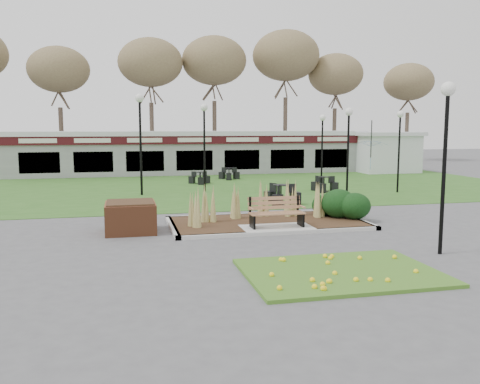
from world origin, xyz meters
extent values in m
plane|color=#515154|center=(0.00, 0.00, 0.00)|extent=(100.00, 100.00, 0.00)
cube|color=#2E5D1D|center=(0.00, 12.00, 0.01)|extent=(34.00, 16.00, 0.02)
cube|color=#437220|center=(0.00, -4.60, 0.04)|extent=(4.20, 3.00, 0.08)
cube|color=#352015|center=(0.00, 1.20, 0.06)|extent=(6.22, 3.22, 0.12)
cube|color=#B7B7B2|center=(0.00, -0.41, 0.06)|extent=(6.40, 0.18, 0.12)
cube|color=#B7B7B2|center=(0.00, 2.81, 0.06)|extent=(6.40, 0.18, 0.12)
cube|color=#B7B7B2|center=(-3.11, 1.20, 0.06)|extent=(0.18, 3.40, 0.12)
cube|color=#B7B7B2|center=(3.11, 1.20, 0.06)|extent=(0.18, 3.40, 0.12)
cube|color=#B7B7B2|center=(0.00, 0.15, 0.07)|extent=(2.20, 1.20, 0.13)
cone|color=#A19650|center=(-1.90, 1.60, 0.70)|extent=(0.36, 0.36, 1.15)
cone|color=#A19650|center=(-0.90, 2.00, 0.70)|extent=(0.36, 0.36, 1.15)
cone|color=#A19650|center=(0.20, 2.20, 0.70)|extent=(0.36, 0.36, 1.15)
cone|color=#A19650|center=(1.10, 2.00, 0.70)|extent=(0.36, 0.36, 1.15)
cone|color=#A19650|center=(1.90, 1.60, 0.70)|extent=(0.36, 0.36, 1.15)
cone|color=#A19650|center=(-2.40, 0.80, 0.70)|extent=(0.36, 0.36, 1.15)
ellipsoid|color=black|center=(2.60, 1.40, 0.59)|extent=(1.21, 1.10, 0.99)
ellipsoid|color=black|center=(3.00, 1.00, 0.54)|extent=(1.10, 1.00, 0.90)
ellipsoid|color=black|center=(2.90, 1.90, 0.53)|extent=(1.06, 0.96, 0.86)
ellipsoid|color=black|center=(2.30, 1.90, 0.48)|extent=(0.92, 0.84, 0.76)
cube|color=#936442|center=(0.00, 0.15, 0.56)|extent=(1.70, 0.57, 0.04)
cube|color=#936442|center=(0.00, 0.46, 0.84)|extent=(1.70, 0.13, 0.44)
cube|color=black|center=(-0.78, 0.15, 0.34)|extent=(0.06, 0.55, 0.42)
cube|color=black|center=(0.78, 0.15, 0.34)|extent=(0.06, 0.55, 0.42)
cube|color=black|center=(-0.78, 0.45, 0.81)|extent=(0.06, 0.06, 0.50)
cube|color=black|center=(0.78, 0.45, 0.81)|extent=(0.06, 0.06, 0.50)
cube|color=#936442|center=(-0.82, 0.13, 0.74)|extent=(0.05, 0.50, 0.04)
cube|color=#936442|center=(0.82, 0.13, 0.74)|extent=(0.05, 0.50, 0.04)
cube|color=brown|center=(-4.40, 1.00, 0.45)|extent=(1.50, 1.50, 0.90)
cube|color=#352015|center=(-4.40, 1.00, 0.92)|extent=(1.40, 1.40, 0.06)
cube|color=gray|center=(0.00, 20.00, 1.30)|extent=(24.00, 3.00, 2.60)
cube|color=#400D12|center=(0.00, 18.45, 2.35)|extent=(24.00, 0.18, 0.55)
cube|color=silver|center=(0.00, 20.00, 2.75)|extent=(24.60, 3.40, 0.30)
cube|color=silver|center=(0.00, 18.34, 2.35)|extent=(22.00, 0.02, 0.28)
cube|color=black|center=(0.00, 18.55, 1.00)|extent=(22.00, 0.10, 1.30)
cube|color=silver|center=(13.50, 18.00, 1.30)|extent=(4.00, 3.00, 2.60)
cube|color=silver|center=(13.50, 18.00, 2.70)|extent=(4.40, 3.40, 0.25)
cylinder|color=#47382B|center=(-9.00, 28.00, 2.59)|extent=(0.36, 0.36, 5.17)
ellipsoid|color=brown|center=(-9.00, 28.00, 8.39)|extent=(5.24, 5.24, 3.93)
cylinder|color=#47382B|center=(-3.00, 28.00, 2.59)|extent=(0.36, 0.36, 5.17)
ellipsoid|color=brown|center=(-3.00, 28.00, 8.39)|extent=(5.24, 5.24, 3.93)
cylinder|color=#47382B|center=(3.00, 28.00, 2.59)|extent=(0.36, 0.36, 5.17)
ellipsoid|color=brown|center=(3.00, 28.00, 8.39)|extent=(5.24, 5.24, 3.93)
cylinder|color=#47382B|center=(9.00, 28.00, 2.59)|extent=(0.36, 0.36, 5.17)
ellipsoid|color=brown|center=(9.00, 28.00, 8.39)|extent=(5.24, 5.24, 3.93)
cylinder|color=#47382B|center=(15.00, 28.00, 2.59)|extent=(0.36, 0.36, 5.17)
ellipsoid|color=brown|center=(15.00, 28.00, 8.39)|extent=(5.24, 5.24, 3.93)
cylinder|color=#47382B|center=(21.00, 28.00, 2.59)|extent=(0.36, 0.36, 5.17)
ellipsoid|color=brown|center=(21.00, 28.00, 8.39)|extent=(5.24, 5.24, 3.93)
cylinder|color=black|center=(3.20, -3.50, 1.98)|extent=(0.10, 0.10, 3.96)
sphere|color=white|center=(3.20, -3.50, 4.12)|extent=(0.36, 0.36, 0.36)
cylinder|color=black|center=(4.63, 5.13, 1.84)|extent=(0.09, 0.09, 3.67)
sphere|color=white|center=(4.63, 5.13, 3.82)|extent=(0.33, 0.33, 0.33)
cylinder|color=black|center=(-0.67, 10.07, 1.99)|extent=(0.10, 0.10, 3.97)
sphere|color=white|center=(-0.67, 10.07, 4.13)|extent=(0.36, 0.36, 0.36)
cylinder|color=black|center=(5.48, 10.08, 1.76)|extent=(0.09, 0.09, 3.52)
sphere|color=white|center=(5.48, 10.08, 3.66)|extent=(0.32, 0.32, 0.32)
cylinder|color=black|center=(8.47, 7.65, 1.83)|extent=(0.09, 0.09, 3.66)
sphere|color=white|center=(8.47, 7.65, 3.81)|extent=(0.33, 0.33, 0.33)
cylinder|color=black|center=(-3.76, 9.47, 2.17)|extent=(0.11, 0.11, 4.34)
sphere|color=white|center=(-3.76, 9.47, 4.51)|extent=(0.39, 0.39, 0.39)
cylinder|color=black|center=(1.67, 5.00, 0.04)|extent=(0.49, 0.49, 0.03)
cylinder|color=black|center=(1.67, 5.00, 0.44)|extent=(0.06, 0.06, 0.81)
cylinder|color=black|center=(1.67, 5.00, 0.85)|extent=(0.67, 0.67, 0.03)
cube|color=black|center=(2.29, 5.00, 0.28)|extent=(0.38, 0.38, 0.52)
cube|color=black|center=(1.36, 5.53, 0.28)|extent=(0.52, 0.52, 0.52)
cube|color=black|center=(1.36, 4.46, 0.28)|extent=(0.52, 0.52, 0.52)
cylinder|color=black|center=(1.69, 15.54, 0.03)|extent=(0.41, 0.41, 0.03)
cylinder|color=black|center=(1.69, 15.54, 0.36)|extent=(0.05, 0.05, 0.67)
cylinder|color=black|center=(1.69, 15.54, 0.71)|extent=(0.56, 0.56, 0.02)
cube|color=black|center=(2.18, 15.69, 0.23)|extent=(0.39, 0.39, 0.43)
cube|color=black|center=(1.32, 15.89, 0.23)|extent=(0.44, 0.44, 0.43)
cube|color=black|center=(1.58, 15.04, 0.23)|extent=(0.38, 0.38, 0.43)
cylinder|color=black|center=(-0.41, 13.51, 0.03)|extent=(0.39, 0.39, 0.03)
cylinder|color=black|center=(-0.41, 13.51, 0.35)|extent=(0.04, 0.04, 0.63)
cylinder|color=black|center=(-0.41, 13.51, 0.67)|extent=(0.53, 0.53, 0.02)
cube|color=black|center=(0.01, 13.74, 0.22)|extent=(0.41, 0.41, 0.41)
cube|color=black|center=(-0.82, 13.76, 0.22)|extent=(0.41, 0.41, 0.41)
cube|color=black|center=(-0.43, 13.02, 0.22)|extent=(0.31, 0.31, 0.41)
cylinder|color=black|center=(5.07, 8.72, 0.03)|extent=(0.43, 0.43, 0.03)
cylinder|color=black|center=(5.07, 8.72, 0.38)|extent=(0.05, 0.05, 0.70)
cylinder|color=black|center=(5.07, 8.72, 0.74)|extent=(0.59, 0.59, 0.02)
cube|color=black|center=(5.60, 8.71, 0.24)|extent=(0.34, 0.34, 0.45)
cube|color=black|center=(4.81, 9.19, 0.24)|extent=(0.45, 0.45, 0.45)
cube|color=black|center=(4.79, 8.26, 0.24)|extent=(0.46, 0.46, 0.45)
cylinder|color=black|center=(9.76, 13.00, 1.10)|extent=(0.06, 0.06, 2.20)
imported|color=#316AAE|center=(9.76, 13.00, 1.57)|extent=(2.49, 2.52, 1.80)
camera|label=1|loc=(-4.57, -14.61, 3.21)|focal=38.00mm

